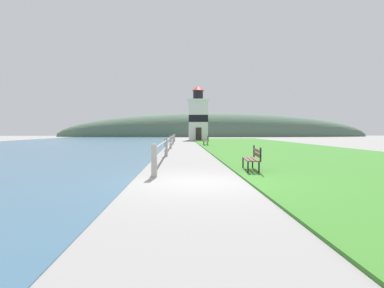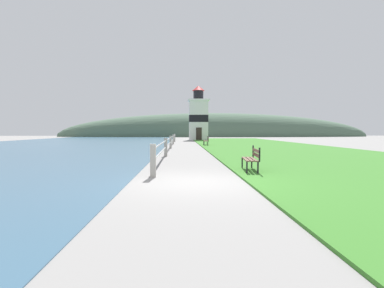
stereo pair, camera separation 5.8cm
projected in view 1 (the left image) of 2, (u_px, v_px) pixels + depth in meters
ground_plane at (197, 182)px, 8.77m from camera, size 160.00×160.00×0.00m
grass_verge at (265, 146)px, 28.10m from camera, size 12.00×57.27×0.06m
water_strip at (33, 147)px, 27.30m from camera, size 24.00×91.63×0.01m
seawall_railing at (171, 141)px, 25.39m from camera, size 0.18×31.63×1.08m
park_bench_near at (253, 157)px, 10.91m from camera, size 0.63×1.66×0.94m
park_bench_midway at (207, 140)px, 30.36m from camera, size 0.55×1.84×0.94m
lighthouse at (198, 117)px, 48.27m from camera, size 3.39×3.39×8.71m
distant_hillside at (214, 136)px, 77.13m from camera, size 80.00×16.00×12.00m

